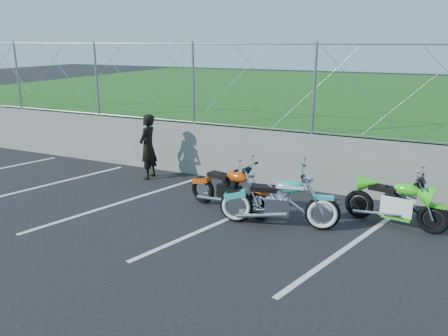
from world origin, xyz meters
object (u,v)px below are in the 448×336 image
at_px(cruiser_turquoise, 280,203).
at_px(person_standing, 148,147).
at_px(sportbike_green, 397,204).
at_px(naked_orange, 231,191).

height_order(cruiser_turquoise, person_standing, person_standing).
bearing_deg(cruiser_turquoise, person_standing, 148.13).
xyz_separation_m(sportbike_green, person_standing, (-5.83, 0.57, 0.38)).
distance_m(naked_orange, sportbike_green, 3.13).
bearing_deg(cruiser_turquoise, sportbike_green, 13.75).
bearing_deg(person_standing, cruiser_turquoise, 63.20).
bearing_deg(naked_orange, cruiser_turquoise, -0.92).
bearing_deg(sportbike_green, person_standing, -176.12).
bearing_deg(naked_orange, sportbike_green, 24.96).
xyz_separation_m(cruiser_turquoise, sportbike_green, (1.95, 0.90, -0.02)).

